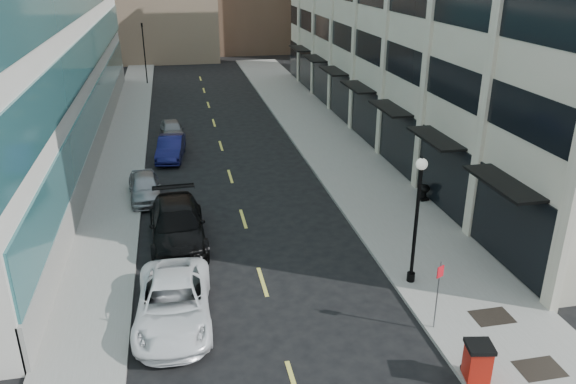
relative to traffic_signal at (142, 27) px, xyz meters
name	(u,v)px	position (x,y,z in m)	size (l,w,h in m)	color
sidewalk_right	(351,167)	(13.00, -28.00, -5.64)	(5.00, 80.00, 0.15)	gray
sidewalk_left	(117,183)	(-1.00, -28.00, -5.64)	(3.00, 80.00, 0.15)	gray
building_right	(456,4)	(22.44, -21.01, 3.28)	(15.30, 46.50, 18.25)	beige
grate_mid	(540,369)	(13.10, -47.00, -5.56)	(1.40, 1.00, 0.01)	black
grate_far	(492,317)	(13.10, -44.20, -5.56)	(1.40, 1.00, 0.01)	black
road_centerline	(236,196)	(5.50, -31.00, -5.71)	(0.15, 68.20, 0.01)	#D8CC4C
traffic_signal	(142,27)	(0.00, 0.00, 0.00)	(0.66, 0.66, 6.98)	black
car_white_van	(174,303)	(2.03, -42.00, -4.94)	(2.58, 5.59, 1.55)	white
car_black_pickup	(177,225)	(2.30, -35.86, -4.85)	(2.43, 5.98, 1.74)	black
car_silver_sedan	(145,187)	(0.70, -30.47, -5.02)	(1.65, 4.10, 1.40)	#919499
car_blue_sedan	(171,148)	(2.13, -24.02, -5.00)	(1.51, 4.34, 1.43)	#14154B
car_grey_sedan	(172,130)	(2.26, -19.57, -5.06)	(1.55, 3.86, 1.32)	gray
trash_bin	(478,360)	(10.90, -47.00, -4.89)	(0.91, 0.94, 1.26)	#AB160B
lamppost	(417,210)	(11.22, -41.34, -2.49)	(0.44, 0.44, 5.24)	black
sign_post	(439,286)	(10.80, -44.34, -3.91)	(0.29, 0.15, 2.59)	slate
urn_planter	(424,190)	(15.10, -33.87, -5.04)	(0.62, 0.62, 0.86)	black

